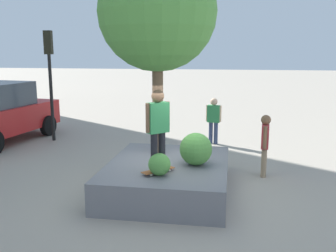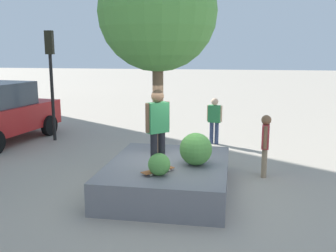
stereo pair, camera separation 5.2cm
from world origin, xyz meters
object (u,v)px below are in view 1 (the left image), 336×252
object	(u,v)px
skateboard	(158,170)
traffic_light_corner	(50,66)
bystander_watching	(265,141)
skateboarder	(158,124)
plaza_tree	(157,12)
planter_ledge	(168,177)
passerby_with_bag	(214,118)

from	to	relation	value
skateboard	traffic_light_corner	bearing A→B (deg)	43.22
bystander_watching	skateboarder	bearing A→B (deg)	133.64
plaza_tree	skateboard	world-z (taller)	plaza_tree
planter_ledge	plaza_tree	xyz separation A→B (m)	(0.92, 0.42, 3.95)
plaza_tree	bystander_watching	size ratio (longest dim) A/B	3.00
plaza_tree	passerby_with_bag	xyz separation A→B (m)	(4.15, -1.27, -3.34)
traffic_light_corner	passerby_with_bag	xyz separation A→B (m)	(0.45, -6.03, -1.83)
planter_ledge	traffic_light_corner	bearing A→B (deg)	48.34
skateboard	skateboarder	distance (m)	1.04
planter_ledge	skateboard	world-z (taller)	skateboard
skateboard	bystander_watching	distance (m)	3.42
plaza_tree	traffic_light_corner	distance (m)	6.22
plaza_tree	traffic_light_corner	xyz separation A→B (m)	(3.70, 4.77, -1.50)
traffic_light_corner	planter_ledge	bearing A→B (deg)	-131.66
bystander_watching	traffic_light_corner	bearing A→B (deg)	67.93
planter_ledge	bystander_watching	bearing A→B (deg)	-57.08
skateboard	traffic_light_corner	xyz separation A→B (m)	(5.43, 5.10, 2.03)
planter_ledge	passerby_with_bag	distance (m)	5.18
passerby_with_bag	bystander_watching	world-z (taller)	bystander_watching
plaza_tree	skateboard	xyz separation A→B (m)	(-1.73, -0.34, -3.53)
traffic_light_corner	skateboard	bearing A→B (deg)	-136.78
planter_ledge	traffic_light_corner	distance (m)	7.36
planter_ledge	passerby_with_bag	world-z (taller)	passerby_with_bag
passerby_with_bag	traffic_light_corner	bearing A→B (deg)	94.30
planter_ledge	skateboard	size ratio (longest dim) A/B	4.83
skateboard	plaza_tree	bearing A→B (deg)	10.96
traffic_light_corner	bystander_watching	xyz separation A→B (m)	(-3.07, -7.58, -1.83)
skateboard	skateboarder	size ratio (longest dim) A/B	0.42
plaza_tree	skateboard	distance (m)	3.95
skateboard	planter_ledge	bearing A→B (deg)	-6.02
planter_ledge	skateboarder	size ratio (longest dim) A/B	2.02
passerby_with_bag	skateboard	bearing A→B (deg)	171.00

